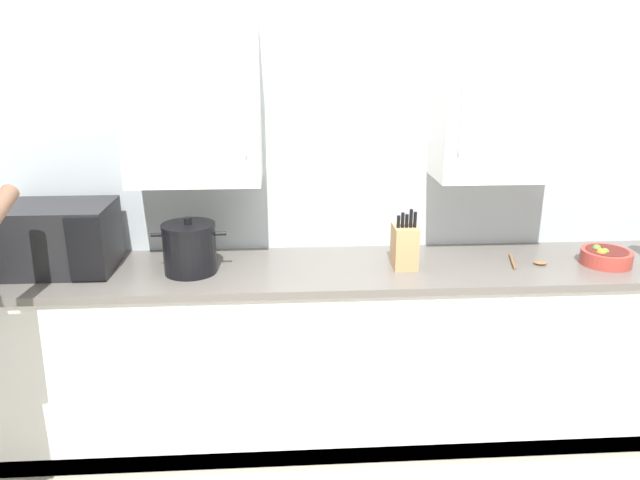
{
  "coord_description": "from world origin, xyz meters",
  "views": [
    {
      "loc": [
        -0.32,
        -1.79,
        1.91
      ],
      "look_at": [
        -0.15,
        0.84,
        1.06
      ],
      "focal_mm": 33.67,
      "sensor_mm": 36.0,
      "label": 1
    }
  ],
  "objects_px": {
    "fruit_bowl": "(606,256)",
    "wooden_spoon": "(527,262)",
    "stock_pot": "(190,248)",
    "knife_block": "(405,246)",
    "microwave_oven": "(47,239)"
  },
  "relations": [
    {
      "from": "fruit_bowl",
      "to": "stock_pot",
      "type": "distance_m",
      "value": 1.98
    },
    {
      "from": "microwave_oven",
      "to": "stock_pot",
      "type": "bearing_deg",
      "value": -5.44
    },
    {
      "from": "knife_block",
      "to": "wooden_spoon",
      "type": "height_order",
      "value": "knife_block"
    },
    {
      "from": "stock_pot",
      "to": "knife_block",
      "type": "xyz_separation_m",
      "value": [
        1.0,
        0.01,
        -0.01
      ]
    },
    {
      "from": "fruit_bowl",
      "to": "knife_block",
      "type": "bearing_deg",
      "value": 178.38
    },
    {
      "from": "stock_pot",
      "to": "wooden_spoon",
      "type": "relative_size",
      "value": 1.75
    },
    {
      "from": "microwave_oven",
      "to": "wooden_spoon",
      "type": "distance_m",
      "value": 2.27
    },
    {
      "from": "fruit_bowl",
      "to": "wooden_spoon",
      "type": "distance_m",
      "value": 0.37
    },
    {
      "from": "fruit_bowl",
      "to": "knife_block",
      "type": "relative_size",
      "value": 0.82
    },
    {
      "from": "stock_pot",
      "to": "wooden_spoon",
      "type": "bearing_deg",
      "value": 0.37
    },
    {
      "from": "fruit_bowl",
      "to": "wooden_spoon",
      "type": "relative_size",
      "value": 1.22
    },
    {
      "from": "wooden_spoon",
      "to": "knife_block",
      "type": "bearing_deg",
      "value": -179.95
    },
    {
      "from": "microwave_oven",
      "to": "wooden_spoon",
      "type": "relative_size",
      "value": 3.79
    },
    {
      "from": "microwave_oven",
      "to": "stock_pot",
      "type": "xyz_separation_m",
      "value": [
        0.66,
        -0.06,
        -0.04
      ]
    },
    {
      "from": "microwave_oven",
      "to": "fruit_bowl",
      "type": "distance_m",
      "value": 2.64
    }
  ]
}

